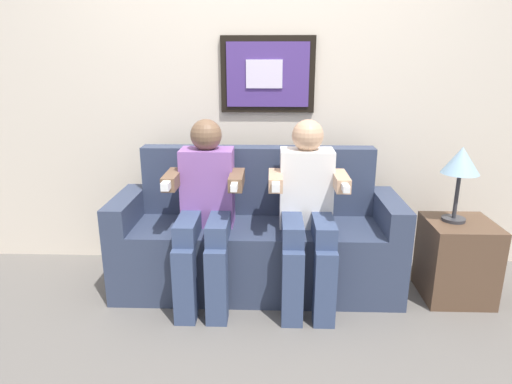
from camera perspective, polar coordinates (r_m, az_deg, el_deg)
ground_plane at (r=2.78m, az=-0.11°, el=-14.88°), size 5.47×5.47×0.00m
back_wall_assembly at (r=3.13m, az=0.42°, el=13.92°), size 4.20×0.10×2.60m
couch at (r=2.92m, az=0.12°, el=-6.29°), size 1.80×0.58×0.90m
person_on_left at (r=2.69m, az=-6.49°, el=-1.80°), size 0.46×0.56×1.11m
person_on_right at (r=2.67m, az=6.55°, el=-1.94°), size 0.46×0.56×1.11m
side_table_right at (r=3.08m, az=24.26°, el=-7.88°), size 0.40×0.40×0.50m
table_lamp at (r=2.90m, az=24.75°, el=3.29°), size 0.22×0.22×0.46m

